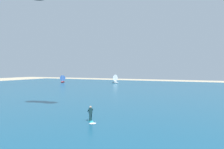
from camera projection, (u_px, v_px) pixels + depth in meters
ocean at (166, 92)px, 50.35m from camera, size 160.00×90.00×0.10m
kitesurfer at (91, 116)px, 21.27m from camera, size 1.77×1.80×1.67m
sailboat_far_left at (63, 79)px, 84.62m from camera, size 2.67×3.07×3.47m
sailboat_heeled_over at (114, 79)px, 81.53m from camera, size 3.43×3.05×3.85m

